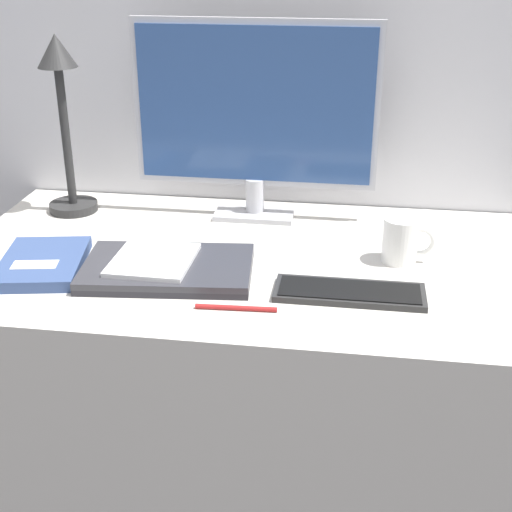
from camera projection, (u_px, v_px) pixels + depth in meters
wall_back at (274, 10)px, 1.61m from camera, size 3.60×0.05×2.40m
desk at (250, 407)px, 1.62m from camera, size 1.23×0.68×0.75m
monitor at (255, 113)px, 1.59m from camera, size 0.55×0.11×0.45m
keyboard at (349, 292)px, 1.31m from camera, size 0.28×0.10×0.01m
laptop at (168, 269)px, 1.39m from camera, size 0.34×0.23×0.03m
ereader at (153, 260)px, 1.38m from camera, size 0.15×0.17×0.01m
desk_lamp at (63, 108)px, 1.61m from camera, size 0.11×0.11×0.41m
notebook at (43, 263)px, 1.41m from camera, size 0.19×0.24×0.02m
coffee_mug at (401, 240)px, 1.43m from camera, size 0.11×0.07×0.09m
pen at (236, 308)px, 1.26m from camera, size 0.15×0.02×0.01m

